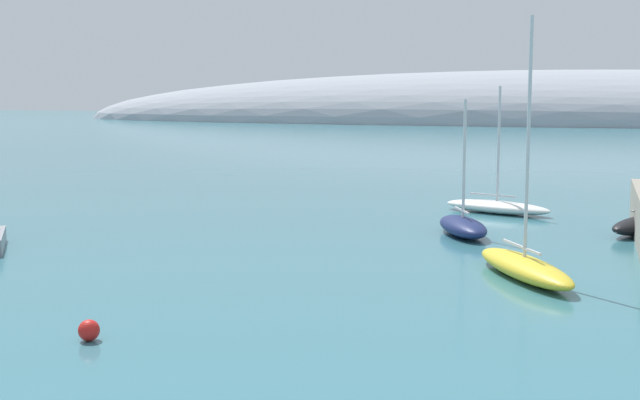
% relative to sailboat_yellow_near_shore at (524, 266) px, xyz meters
% --- Properties ---
extents(distant_ridge, '(266.59, 56.17, 26.40)m').
position_rel_sailboat_yellow_near_shore_xyz_m(distant_ridge, '(-6.13, 184.73, -0.55)').
color(distant_ridge, '#999EA8').
rests_on(distant_ridge, ground).
extents(sailboat_yellow_near_shore, '(5.46, 7.50, 10.70)m').
position_rel_sailboat_yellow_near_shore_xyz_m(sailboat_yellow_near_shore, '(0.00, 0.00, 0.00)').
color(sailboat_yellow_near_shore, yellow).
rests_on(sailboat_yellow_near_shore, water).
extents(sailboat_white_outer_mooring, '(7.45, 4.47, 8.05)m').
position_rel_sailboat_yellow_near_shore_xyz_m(sailboat_white_outer_mooring, '(-3.22, 18.96, -0.08)').
color(sailboat_white_outer_mooring, white).
rests_on(sailboat_white_outer_mooring, water).
extents(sailboat_navy_end_of_line, '(4.22, 5.98, 7.28)m').
position_rel_sailboat_yellow_near_shore_xyz_m(sailboat_navy_end_of_line, '(-4.02, 9.79, 0.00)').
color(sailboat_navy_end_of_line, navy).
rests_on(sailboat_navy_end_of_line, water).
extents(mooring_buoy_red, '(0.67, 0.67, 0.67)m').
position_rel_sailboat_yellow_near_shore_xyz_m(mooring_buoy_red, '(-12.10, -13.25, -0.21)').
color(mooring_buoy_red, red).
rests_on(mooring_buoy_red, water).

